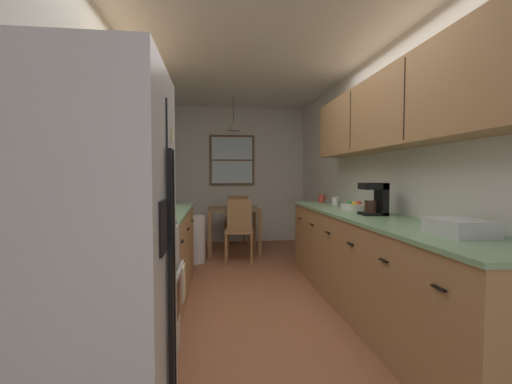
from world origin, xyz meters
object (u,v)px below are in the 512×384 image
at_px(stove_range, 126,297).
at_px(trash_bin, 195,239).
at_px(mug_spare, 322,199).
at_px(fruit_bowl, 354,206).
at_px(mug_by_coffeemaker, 335,201).
at_px(microwave_over_range, 104,116).
at_px(dining_chair_near, 239,227).
at_px(storage_canister, 142,208).
at_px(table_serving_bowl, 235,206).
at_px(dining_table, 234,215).
at_px(coffee_maker, 376,198).
at_px(refrigerator, 91,262).
at_px(dining_chair_far, 237,217).
at_px(dish_rack, 460,227).

bearing_deg(stove_range, trash_bin, 83.83).
bearing_deg(mug_spare, fruit_bowl, -89.15).
bearing_deg(fruit_bowl, mug_by_coffeemaker, 88.30).
xyz_separation_m(microwave_over_range, dining_chair_near, (1.06, 2.77, -1.14)).
height_order(storage_canister, table_serving_bowl, storage_canister).
relative_size(dining_table, coffee_maker, 2.85).
xyz_separation_m(stove_range, fruit_bowl, (2.04, 1.16, 0.46)).
relative_size(coffee_maker, mug_by_coffeemaker, 2.49).
xyz_separation_m(storage_canister, coffee_maker, (2.05, 0.10, 0.06)).
xyz_separation_m(coffee_maker, mug_spare, (-0.02, 1.51, -0.10)).
relative_size(dining_chair_near, fruit_bowl, 3.24).
bearing_deg(mug_by_coffeemaker, refrigerator, -129.49).
height_order(stove_range, fruit_bowl, stove_range).
bearing_deg(mug_spare, stove_range, -132.68).
bearing_deg(table_serving_bowl, trash_bin, -136.65).
bearing_deg(dining_chair_far, coffee_maker, -72.29).
relative_size(coffee_maker, fruit_bowl, 1.06).
height_order(refrigerator, mug_spare, refrigerator).
height_order(dining_chair_near, mug_spare, mug_spare).
xyz_separation_m(stove_range, microwave_over_range, (-0.11, 0.00, 1.16)).
relative_size(dish_rack, table_serving_bowl, 1.77).
bearing_deg(refrigerator, fruit_bowl, 42.81).
height_order(storage_canister, dish_rack, storage_canister).
bearing_deg(trash_bin, mug_by_coffeemaker, -28.70).
distance_m(dining_chair_near, table_serving_bowl, 0.60).
bearing_deg(mug_by_coffeemaker, storage_canister, -150.20).
xyz_separation_m(microwave_over_range, coffee_maker, (2.16, 0.68, -0.58)).
bearing_deg(microwave_over_range, dining_table, 73.33).
height_order(refrigerator, storage_canister, refrigerator).
height_order(stove_range, microwave_over_range, microwave_over_range).
distance_m(stove_range, mug_spare, 3.02).
bearing_deg(trash_bin, microwave_over_range, -98.52).
bearing_deg(dish_rack, mug_spare, 90.50).
height_order(dining_chair_far, table_serving_bowl, dining_chair_far).
xyz_separation_m(microwave_over_range, dish_rack, (2.16, -0.40, -0.69)).
height_order(microwave_over_range, dining_chair_far, microwave_over_range).
height_order(trash_bin, fruit_bowl, fruit_bowl).
height_order(microwave_over_range, mug_spare, microwave_over_range).
xyz_separation_m(refrigerator, table_serving_bowl, (0.89, 4.01, -0.12)).
distance_m(mug_spare, dish_rack, 2.59).
xyz_separation_m(microwave_over_range, mug_by_coffeemaker, (2.17, 1.76, -0.69)).
bearing_deg(trash_bin, fruit_bowl, -41.87).
relative_size(refrigerator, storage_canister, 9.12).
distance_m(trash_bin, fruit_bowl, 2.42).
xyz_separation_m(mug_by_coffeemaker, dish_rack, (-0.01, -2.16, 0.00)).
distance_m(dining_table, mug_by_coffeemaker, 2.01).
height_order(dining_chair_far, coffee_maker, coffee_maker).
xyz_separation_m(dining_chair_near, storage_canister, (-0.95, -2.19, 0.50)).
relative_size(dining_chair_near, mug_by_coffeemaker, 7.61).
relative_size(stove_range, storage_canister, 5.74).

